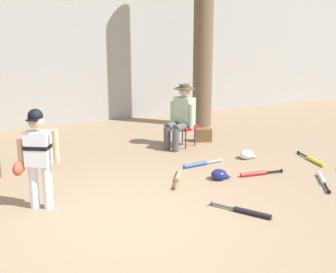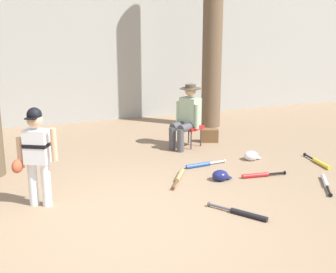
# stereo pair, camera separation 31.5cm
# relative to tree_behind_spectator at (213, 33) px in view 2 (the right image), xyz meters

# --- Properties ---
(ground_plane) EXTENTS (60.00, 60.00, 0.00)m
(ground_plane) POSITION_rel_tree_behind_spectator_xyz_m (-3.26, -4.17, -2.10)
(ground_plane) COLOR #897056
(concrete_back_wall) EXTENTS (18.00, 0.36, 2.94)m
(concrete_back_wall) POSITION_rel_tree_behind_spectator_xyz_m (-3.26, 1.68, -0.63)
(concrete_back_wall) COLOR #9E9E99
(concrete_back_wall) RESTS_ON ground
(tree_behind_spectator) EXTENTS (0.74, 0.74, 4.97)m
(tree_behind_spectator) POSITION_rel_tree_behind_spectator_xyz_m (0.00, 0.00, 0.00)
(tree_behind_spectator) COLOR brown
(tree_behind_spectator) RESTS_ON ground
(young_ballplayer) EXTENTS (0.61, 0.36, 1.31)m
(young_ballplayer) POSITION_rel_tree_behind_spectator_xyz_m (-4.18, -3.21, -1.35)
(young_ballplayer) COLOR white
(young_ballplayer) RESTS_ON ground
(folding_stool) EXTENTS (0.54, 0.54, 0.41)m
(folding_stool) POSITION_rel_tree_behind_spectator_xyz_m (-1.16, -1.38, -1.73)
(folding_stool) COLOR red
(folding_stool) RESTS_ON ground
(seated_spectator) EXTENTS (0.67, 0.56, 1.20)m
(seated_spectator) POSITION_rel_tree_behind_spectator_xyz_m (-1.25, -1.43, -1.46)
(seated_spectator) COLOR #47474C
(seated_spectator) RESTS_ON ground
(handbag_beside_stool) EXTENTS (0.38, 0.29, 0.26)m
(handbag_beside_stool) POSITION_rel_tree_behind_spectator_xyz_m (-0.66, -1.24, -1.97)
(handbag_beside_stool) COLOR brown
(handbag_beside_stool) RESTS_ON ground
(bat_blue_youth) EXTENTS (0.75, 0.12, 0.07)m
(bat_blue_youth) POSITION_rel_tree_behind_spectator_xyz_m (-1.50, -2.58, -2.06)
(bat_blue_youth) COLOR #2347AD
(bat_blue_youth) RESTS_ON ground
(bat_black_composite) EXTENTS (0.49, 0.73, 0.07)m
(bat_black_composite) POSITION_rel_tree_behind_spectator_xyz_m (-1.87, -4.51, -2.06)
(bat_black_composite) COLOR black
(bat_black_composite) RESTS_ON ground
(bat_aluminum_silver) EXTENTS (0.50, 0.71, 0.07)m
(bat_aluminum_silver) POSITION_rel_tree_behind_spectator_xyz_m (-0.17, -4.03, -2.06)
(bat_aluminum_silver) COLOR #B7BCC6
(bat_aluminum_silver) RESTS_ON ground
(bat_red_barrel) EXTENTS (0.73, 0.16, 0.07)m
(bat_red_barrel) POSITION_rel_tree_behind_spectator_xyz_m (-0.90, -3.38, -2.06)
(bat_red_barrel) COLOR red
(bat_red_barrel) RESTS_ON ground
(bat_yellow_trainer) EXTENTS (0.19, 0.80, 0.07)m
(bat_yellow_trainer) POSITION_rel_tree_behind_spectator_xyz_m (0.39, -3.23, -2.06)
(bat_yellow_trainer) COLOR yellow
(bat_yellow_trainer) RESTS_ON ground
(bat_wood_tan) EXTENTS (0.51, 0.72, 0.07)m
(bat_wood_tan) POSITION_rel_tree_behind_spectator_xyz_m (-2.08, -2.97, -2.06)
(bat_wood_tan) COLOR tan
(bat_wood_tan) RESTS_ON ground
(batting_helmet_white) EXTENTS (0.30, 0.23, 0.17)m
(batting_helmet_white) POSITION_rel_tree_behind_spectator_xyz_m (-0.54, -2.57, -2.02)
(batting_helmet_white) COLOR silver
(batting_helmet_white) RESTS_ON ground
(batting_helmet_navy) EXTENTS (0.30, 0.23, 0.17)m
(batting_helmet_navy) POSITION_rel_tree_behind_spectator_xyz_m (-1.53, -3.27, -2.02)
(batting_helmet_navy) COLOR navy
(batting_helmet_navy) RESTS_ON ground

